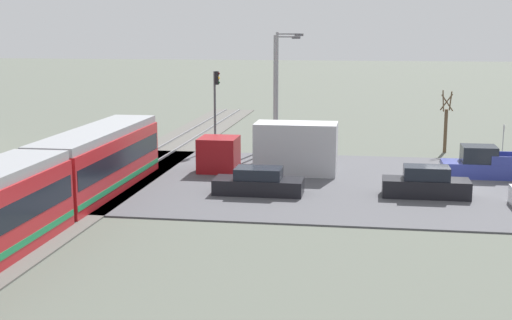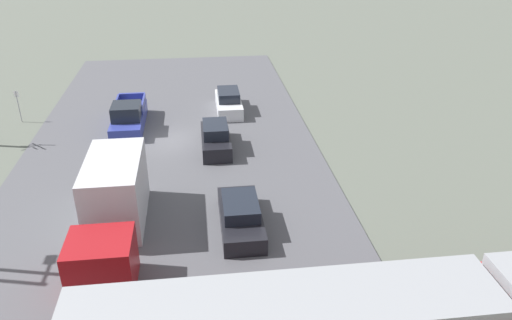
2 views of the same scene
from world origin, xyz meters
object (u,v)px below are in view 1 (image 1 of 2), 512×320
at_px(sedan_car_0, 259,183).
at_px(street_tree, 446,125).
at_px(traffic_light_pole, 216,100).
at_px(street_lamp_mid_block, 280,83).
at_px(street_lamp_near_crossing, 277,83).
at_px(light_rail_tram, 45,187).
at_px(no_parking_sign, 503,137).
at_px(pickup_truck, 490,165).
at_px(sedan_car_2, 426,184).
at_px(box_truck, 277,150).

relative_size(sedan_car_0, street_tree, 1.07).
bearing_deg(street_tree, traffic_light_pole, 95.94).
bearing_deg(sedan_car_0, street_lamp_mid_block, -177.33).
bearing_deg(street_lamp_near_crossing, sedan_car_0, -176.36).
height_order(sedan_car_0, street_tree, street_tree).
distance_m(light_rail_tram, no_parking_sign, 31.48).
bearing_deg(no_parking_sign, street_lamp_near_crossing, 84.05).
bearing_deg(sedan_car_0, pickup_truck, 116.33).
xyz_separation_m(pickup_truck, no_parking_sign, (7.60, -2.04, 0.60)).
xyz_separation_m(traffic_light_pole, no_parking_sign, (0.50, -20.03, -2.30)).
bearing_deg(traffic_light_pole, street_tree, -84.06).
bearing_deg(sedan_car_0, traffic_light_pole, -158.97).
bearing_deg(sedan_car_2, street_lamp_near_crossing, 33.05).
relative_size(pickup_truck, street_lamp_near_crossing, 0.71).
bearing_deg(light_rail_tram, sedan_car_0, -51.14).
bearing_deg(box_truck, street_lamp_mid_block, 6.10).
height_order(street_tree, street_lamp_mid_block, street_lamp_mid_block).
bearing_deg(traffic_light_pole, sedan_car_2, -132.60).
xyz_separation_m(sedan_car_0, no_parking_sign, (13.95, -14.86, 0.71)).
relative_size(box_truck, no_parking_sign, 3.71).
bearing_deg(box_truck, sedan_car_2, -120.44).
bearing_deg(traffic_light_pole, street_lamp_near_crossing, -62.81).
xyz_separation_m(light_rail_tram, box_truck, (12.63, -8.91, -0.20)).
xyz_separation_m(light_rail_tram, sedan_car_0, (6.97, -8.66, -1.04)).
relative_size(street_lamp_near_crossing, street_lamp_mid_block, 0.98).
relative_size(street_tree, street_lamp_mid_block, 0.52).
xyz_separation_m(pickup_truck, street_lamp_mid_block, (7.95, 13.49, 4.08)).
bearing_deg(traffic_light_pole, no_parking_sign, -88.58).
height_order(pickup_truck, street_tree, street_tree).
bearing_deg(street_lamp_mid_block, box_truck, -173.90).
height_order(box_truck, street_lamp_mid_block, street_lamp_mid_block).
relative_size(sedan_car_2, street_tree, 1.01).
bearing_deg(sedan_car_2, street_lamp_mid_block, 34.56).
height_order(sedan_car_0, no_parking_sign, no_parking_sign).
distance_m(street_tree, street_lamp_mid_block, 12.14).
xyz_separation_m(pickup_truck, sedan_car_0, (-6.35, 12.83, -0.12)).
xyz_separation_m(sedan_car_2, street_lamp_mid_block, (13.60, 9.37, 4.11)).
relative_size(light_rail_tram, sedan_car_0, 5.46).
bearing_deg(pickup_truck, light_rail_tram, 121.80).
distance_m(sedan_car_2, traffic_light_pole, 19.07).
bearing_deg(light_rail_tram, sedan_car_2, -66.15).
relative_size(box_truck, street_lamp_near_crossing, 1.01).
distance_m(traffic_light_pole, no_parking_sign, 20.17).
bearing_deg(street_tree, sedan_car_0, 143.74).
distance_m(sedan_car_2, street_lamp_mid_block, 17.01).
bearing_deg(pickup_truck, sedan_car_2, 143.85).
bearing_deg(light_rail_tram, traffic_light_pole, -9.68).
bearing_deg(sedan_car_0, street_tree, 143.74).
xyz_separation_m(sedan_car_2, traffic_light_pole, (12.75, 13.87, 2.93)).
bearing_deg(street_lamp_mid_block, street_tree, -85.87).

